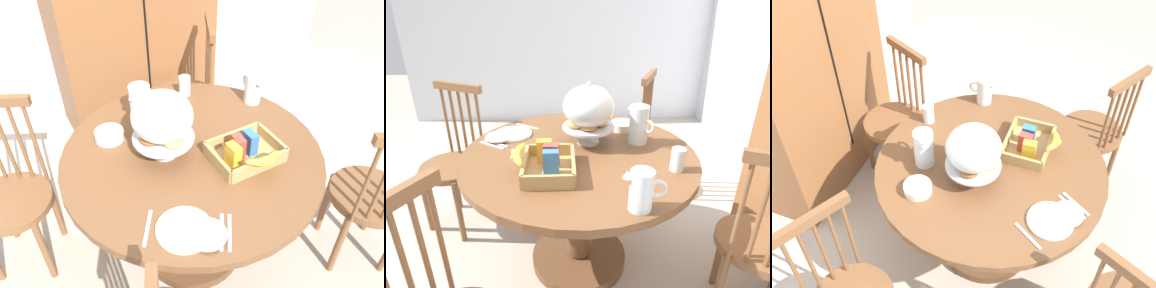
# 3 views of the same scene
# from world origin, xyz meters

# --- Properties ---
(ground_plane) EXTENTS (10.00, 10.00, 0.00)m
(ground_plane) POSITION_xyz_m (0.00, 0.00, 0.00)
(ground_plane) COLOR #A89E8E
(wall_left) EXTENTS (0.06, 4.32, 2.60)m
(wall_left) POSITION_xyz_m (-2.43, 0.36, 1.30)
(wall_left) COLOR silver
(wall_left) RESTS_ON ground_plane
(dining_table) EXTENTS (1.21, 1.21, 0.74)m
(dining_table) POSITION_xyz_m (0.03, 0.14, 0.53)
(dining_table) COLOR brown
(dining_table) RESTS_ON ground_plane
(windsor_chair_near_window) EXTENTS (0.44, 0.44, 0.97)m
(windsor_chair_near_window) POSITION_xyz_m (0.45, 0.94, 0.45)
(windsor_chair_near_window) COLOR brown
(windsor_chair_near_window) RESTS_ON ground_plane
(windsor_chair_by_cabinet) EXTENTS (0.44, 0.44, 0.97)m
(windsor_chair_by_cabinet) POSITION_xyz_m (-0.78, 0.55, 0.45)
(windsor_chair_by_cabinet) COLOR brown
(windsor_chair_by_cabinet) RESTS_ON ground_plane
(windsor_chair_facing_door) EXTENTS (0.44, 0.44, 0.97)m
(windsor_chair_facing_door) POSITION_xyz_m (-0.39, -0.67, 0.45)
(windsor_chair_facing_door) COLOR brown
(windsor_chair_facing_door) RESTS_ON ground_plane
(pastry_stand_with_dome) EXTENTS (0.28, 0.28, 0.34)m
(pastry_stand_with_dome) POSITION_xyz_m (-0.09, 0.19, 0.94)
(pastry_stand_with_dome) COLOR silver
(pastry_stand_with_dome) RESTS_ON dining_table
(orange_juice_pitcher) EXTENTS (0.17, 0.13, 0.21)m
(orange_juice_pitcher) POSITION_xyz_m (-0.08, 0.46, 0.84)
(orange_juice_pitcher) COLOR silver
(orange_juice_pitcher) RESTS_ON dining_table
(milk_pitcher) EXTENTS (0.09, 0.17, 0.17)m
(milk_pitcher) POSITION_xyz_m (0.52, 0.35, 0.82)
(milk_pitcher) COLOR silver
(milk_pitcher) RESTS_ON dining_table
(cereal_basket) EXTENTS (0.32, 0.30, 0.12)m
(cereal_basket) POSITION_xyz_m (0.21, -0.03, 0.78)
(cereal_basket) COLOR tan
(cereal_basket) RESTS_ON dining_table
(china_plate_large) EXTENTS (0.22, 0.22, 0.01)m
(china_plate_large) POSITION_xyz_m (-0.21, -0.24, 0.75)
(china_plate_large) COLOR white
(china_plate_large) RESTS_ON dining_table
(china_plate_small) EXTENTS (0.15, 0.15, 0.01)m
(china_plate_small) POSITION_xyz_m (-0.15, -0.31, 0.76)
(china_plate_small) COLOR white
(china_plate_small) RESTS_ON china_plate_large
(cereal_bowl) EXTENTS (0.14, 0.14, 0.04)m
(cereal_bowl) POSITION_xyz_m (-0.27, 0.42, 0.76)
(cereal_bowl) COLOR white
(cereal_bowl) RESTS_ON dining_table
(drinking_glass) EXTENTS (0.06, 0.06, 0.11)m
(drinking_glass) POSITION_xyz_m (0.23, 0.58, 0.80)
(drinking_glass) COLOR silver
(drinking_glass) RESTS_ON dining_table
(table_knife) EXTENTS (0.10, 0.15, 0.01)m
(table_knife) POSITION_xyz_m (-0.10, -0.31, 0.74)
(table_knife) COLOR silver
(table_knife) RESTS_ON dining_table
(dinner_fork) EXTENTS (0.10, 0.15, 0.01)m
(dinner_fork) POSITION_xyz_m (-0.07, -0.33, 0.74)
(dinner_fork) COLOR silver
(dinner_fork) RESTS_ON dining_table
(soup_spoon) EXTENTS (0.10, 0.15, 0.01)m
(soup_spoon) POSITION_xyz_m (-0.33, -0.16, 0.74)
(soup_spoon) COLOR silver
(soup_spoon) RESTS_ON dining_table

